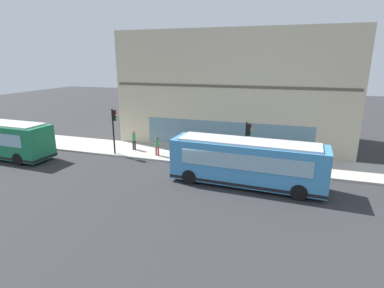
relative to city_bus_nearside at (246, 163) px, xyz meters
The scene contains 12 objects.
ground 3.27m from the city_bus_nearside, 89.19° to the left, with size 120.00×120.00×0.00m, color #2D2D30.
sidewalk_curb 5.79m from the city_bus_nearside, 30.89° to the left, with size 4.33×40.00×0.15m, color #B2ADA3.
building_corner 12.63m from the city_bus_nearside, 13.80° to the left, with size 9.53×21.44×10.69m.
city_bus_nearside is the anchor object (origin of this frame).
traffic_light_near_corner 3.48m from the city_bus_nearside, ahead, with size 0.32×0.49×3.47m.
traffic_light_down_block 12.19m from the city_bus_nearside, 75.63° to the left, with size 0.32×0.49×3.96m.
fire_hydrant 5.82m from the city_bus_nearside, ahead, with size 0.35×0.35×0.74m.
pedestrian_near_hydrant 5.16m from the city_bus_nearside, 19.07° to the right, with size 0.32×0.32×1.55m.
pedestrian_walking_along_curb 11.79m from the city_bus_nearside, 66.80° to the left, with size 0.32×0.32×1.77m.
pedestrian_by_light_pole 8.79m from the city_bus_nearside, 47.00° to the left, with size 0.32×0.32×1.82m.
pedestrian_near_building_entrance 8.93m from the city_bus_nearside, 65.51° to the left, with size 0.32×0.32×1.64m.
newspaper_vending_box 6.02m from the city_bus_nearside, 48.20° to the left, with size 0.44×0.42×0.90m.
Camera 1 is at (-19.22, -5.32, 8.16)m, focal length 28.54 mm.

